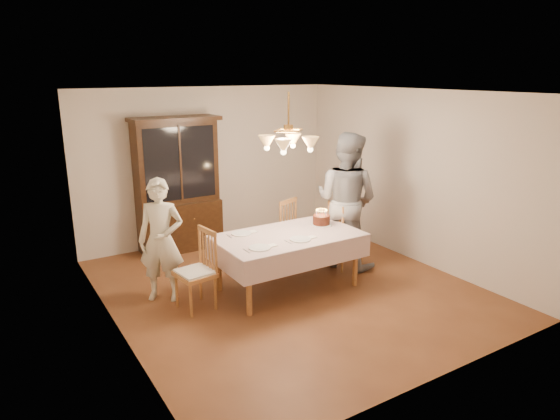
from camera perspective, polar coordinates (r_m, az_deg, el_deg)
ground at (r=6.87m, az=0.89°, el=-8.85°), size 5.00×5.00×0.00m
room_shell at (r=6.38m, az=0.95°, el=4.19°), size 5.00×5.00×5.00m
dining_table at (r=6.62m, az=0.91°, el=-3.46°), size 1.90×1.10×0.76m
china_hutch at (r=8.19m, az=-11.60°, el=2.58°), size 1.38×0.54×2.16m
chair_far_side at (r=7.68m, az=-0.12°, el=-2.61°), size 0.56×0.55×1.00m
chair_left_end at (r=6.23m, az=-9.61°, el=-7.21°), size 0.47×0.49×1.00m
chair_right_end at (r=7.48m, az=7.45°, el=-3.24°), size 0.46×0.48×1.00m
elderly_woman at (r=6.45m, az=-13.43°, el=-3.39°), size 0.69×0.64×1.58m
adult_in_grey at (r=7.41m, az=7.57°, el=1.10°), size 1.09×1.20×2.01m
birthday_cake at (r=7.00m, az=4.75°, el=-1.18°), size 0.30×0.30×0.23m
place_setting_near_left at (r=6.11m, az=-2.24°, el=-4.31°), size 0.42×0.27×0.02m
place_setting_near_right at (r=6.40m, az=2.42°, el=-3.35°), size 0.42×0.27×0.02m
place_setting_far_left at (r=6.64m, az=-4.36°, el=-2.68°), size 0.41×0.27×0.02m
chandelier at (r=6.31m, az=0.97°, el=7.71°), size 0.62×0.62×0.73m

